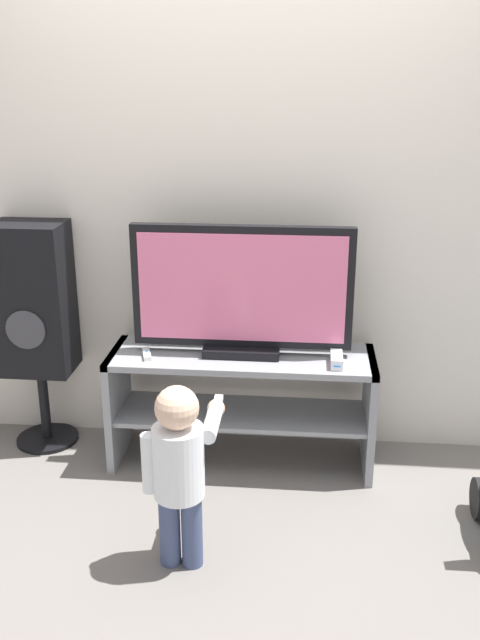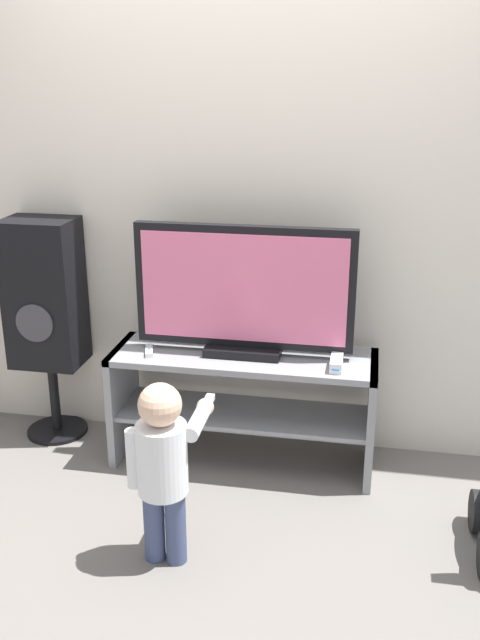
{
  "view_description": "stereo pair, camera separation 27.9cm",
  "coord_description": "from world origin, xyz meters",
  "px_view_note": "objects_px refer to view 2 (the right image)",
  "views": [
    {
      "loc": [
        0.28,
        -2.9,
        1.84
      ],
      "look_at": [
        0.0,
        0.12,
        0.76
      ],
      "focal_mm": 40.0,
      "sensor_mm": 36.0,
      "label": 1
    },
    {
      "loc": [
        0.56,
        -2.86,
        1.84
      ],
      "look_at": [
        0.0,
        0.12,
        0.76
      ],
      "focal_mm": 40.0,
      "sensor_mm": 36.0,
      "label": 2
    }
  ],
  "objects_px": {
    "speaker_tower": "(45,299)",
    "television": "(244,292)",
    "child": "(164,459)",
    "game_console": "(337,362)",
    "remote_primary": "(149,351)"
  },
  "relations": [
    {
      "from": "game_console",
      "to": "child",
      "type": "relative_size",
      "value": 0.23
    },
    {
      "from": "television",
      "to": "speaker_tower",
      "type": "xyz_separation_m",
      "value": [
        -1.03,
        0.08,
        -0.12
      ]
    },
    {
      "from": "game_console",
      "to": "remote_primary",
      "type": "height_order",
      "value": "game_console"
    },
    {
      "from": "game_console",
      "to": "remote_primary",
      "type": "relative_size",
      "value": 1.32
    },
    {
      "from": "remote_primary",
      "to": "child",
      "type": "relative_size",
      "value": 0.18
    },
    {
      "from": "television",
      "to": "remote_primary",
      "type": "distance_m",
      "value": 0.53
    },
    {
      "from": "speaker_tower",
      "to": "television",
      "type": "bearing_deg",
      "value": -4.47
    },
    {
      "from": "child",
      "to": "speaker_tower",
      "type": "relative_size",
      "value": 0.66
    },
    {
      "from": "child",
      "to": "game_console",
      "type": "bearing_deg",
      "value": 50.32
    },
    {
      "from": "game_console",
      "to": "child",
      "type": "xyz_separation_m",
      "value": [
        -0.6,
        -0.72,
        -0.14
      ]
    },
    {
      "from": "game_console",
      "to": "speaker_tower",
      "type": "xyz_separation_m",
      "value": [
        -1.47,
        0.17,
        0.16
      ]
    },
    {
      "from": "remote_primary",
      "to": "child",
      "type": "bearing_deg",
      "value": -68.91
    },
    {
      "from": "game_console",
      "to": "speaker_tower",
      "type": "bearing_deg",
      "value": 173.43
    },
    {
      "from": "remote_primary",
      "to": "game_console",
      "type": "bearing_deg",
      "value": -0.39
    },
    {
      "from": "television",
      "to": "speaker_tower",
      "type": "height_order",
      "value": "television"
    }
  ]
}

